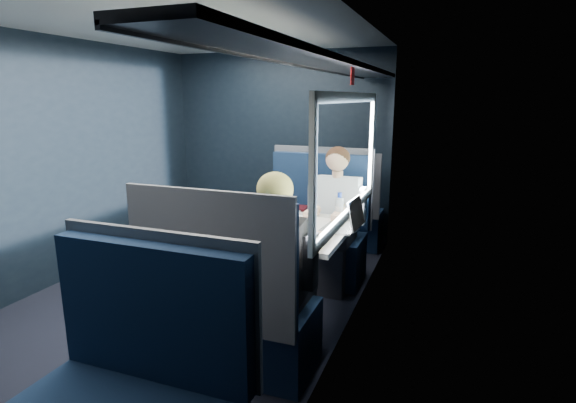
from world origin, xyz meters
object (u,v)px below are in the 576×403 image
at_px(seat_row_front, 338,213).
at_px(laptop, 348,221).
at_px(woman, 278,262).
at_px(seat_row_back, 137,403).
at_px(man, 335,212).
at_px(table, 304,238).
at_px(seat_bay_far, 232,312).
at_px(bottle_small, 339,207).
at_px(cup, 354,213).
at_px(seat_bay_near, 313,234).

distance_m(seat_row_front, laptop, 1.80).
relative_size(woman, laptop, 3.76).
xyz_separation_m(seat_row_back, woman, (0.25, 1.09, 0.32)).
xyz_separation_m(man, laptop, (0.26, -0.59, 0.09)).
xyz_separation_m(table, man, (0.07, 0.70, 0.06)).
height_order(seat_bay_far, man, man).
bearing_deg(woman, seat_row_back, -102.93).
xyz_separation_m(seat_bay_far, laptop, (0.51, 0.99, 0.39)).
bearing_deg(bottle_small, laptop, -62.94).
relative_size(man, cup, 14.01).
height_order(seat_row_front, cup, seat_row_front).
height_order(seat_bay_far, laptop, seat_bay_far).
xyz_separation_m(seat_bay_far, seat_row_front, (0.00, 2.67, -0.00)).
height_order(table, seat_bay_far, seat_bay_far).
distance_m(woman, bottle_small, 1.10).
xyz_separation_m(table, seat_row_front, (-0.18, 1.80, -0.25)).
xyz_separation_m(seat_bay_near, seat_bay_far, (0.01, -1.75, -0.01)).
distance_m(table, bottle_small, 0.46).
bearing_deg(seat_row_front, woman, -84.30).
height_order(seat_bay_near, seat_bay_far, same).
bearing_deg(bottle_small, seat_row_back, -99.66).
relative_size(seat_bay_near, seat_row_front, 1.09).
height_order(seat_row_front, seat_row_back, same).
height_order(man, cup, man).
xyz_separation_m(seat_bay_near, seat_row_front, (0.01, 0.93, -0.01)).
xyz_separation_m(seat_row_front, man, (0.25, -1.10, 0.31)).
xyz_separation_m(seat_row_back, man, (0.25, 2.50, 0.31)).
height_order(seat_row_back, woman, woman).
xyz_separation_m(table, laptop, (0.32, 0.11, 0.15)).
bearing_deg(seat_row_back, seat_bay_near, 90.28).
bearing_deg(table, bottle_small, 63.61).
relative_size(seat_row_back, woman, 0.88).
bearing_deg(laptop, table, -160.88).
distance_m(seat_bay_far, woman, 0.43).
height_order(seat_bay_near, bottle_small, seat_bay_near).
xyz_separation_m(woman, laptop, (0.26, 0.82, 0.08)).
bearing_deg(seat_bay_near, woman, -80.53).
bearing_deg(seat_row_back, laptop, 75.15).
height_order(seat_bay_near, cup, seat_bay_near).
relative_size(seat_row_front, woman, 0.88).
relative_size(seat_bay_far, seat_row_back, 1.09).
height_order(table, bottle_small, bottle_small).
distance_m(seat_bay_far, cup, 1.45).
height_order(seat_bay_near, man, man).
relative_size(seat_row_front, laptop, 3.30).
distance_m(laptop, bottle_small, 0.30).
distance_m(seat_row_front, man, 1.17).
bearing_deg(woman, laptop, 72.66).
height_order(seat_bay_near, seat_row_back, seat_bay_near).
relative_size(seat_row_back, laptop, 3.30).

